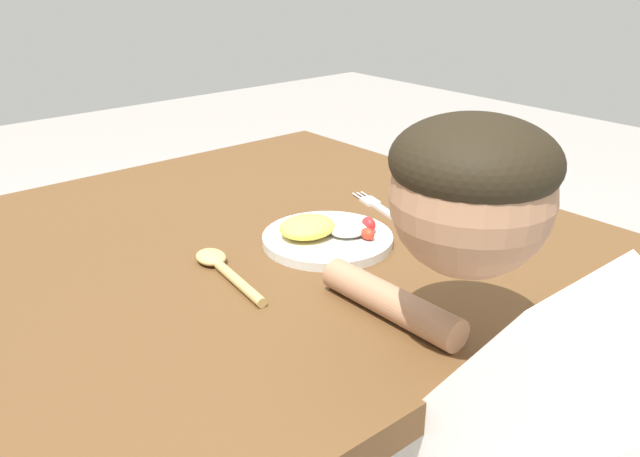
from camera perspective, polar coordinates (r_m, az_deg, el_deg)
The scene contains 4 objects.
dining_table at distance 1.14m, azimuth -6.93°, elevation -6.42°, with size 1.07×0.95×0.69m.
plate at distance 1.06m, azimuth 0.46°, elevation -0.58°, with size 0.21×0.21×0.05m.
fork at distance 1.21m, azimuth 5.36°, elevation 1.68°, with size 0.07×0.19×0.01m.
spoon at distance 0.98m, azimuth -8.45°, elevation -3.30°, with size 0.05×0.20×0.02m.
Camera 1 is at (-0.53, -0.84, 1.13)m, focal length 37.12 mm.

